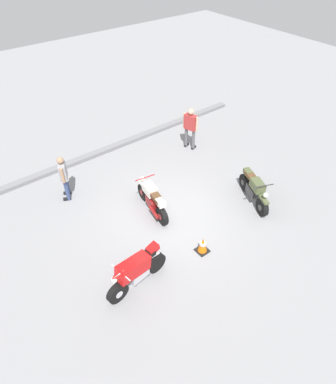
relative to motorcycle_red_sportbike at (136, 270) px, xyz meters
The scene contains 8 objects.
ground_plane 2.83m from the motorcycle_red_sportbike, 33.76° to the left, with size 40.00×40.00×0.00m, color gray.
curb_edge 6.58m from the motorcycle_red_sportbike, 69.45° to the left, with size 14.00×0.30×0.15m, color gray.
motorcycle_red_sportbike is the anchor object (origin of this frame).
motorcycle_olive_vintage 5.03m from the motorcycle_red_sportbike, ahead, with size 1.01×1.86×1.07m.
motorcycle_cream_vintage 2.89m from the motorcycle_red_sportbike, 46.05° to the left, with size 0.75×1.95×1.07m.
person_in_red_shirt 6.92m from the motorcycle_red_sportbike, 37.84° to the left, with size 0.43×0.67×1.78m.
person_in_gray_shirt 4.46m from the motorcycle_red_sportbike, 88.89° to the left, with size 0.46×0.62×1.66m.
traffic_cone 2.19m from the motorcycle_red_sportbike, ahead, with size 0.36×0.36×0.53m.
Camera 1 is at (-4.89, -6.24, 7.84)m, focal length 31.53 mm.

